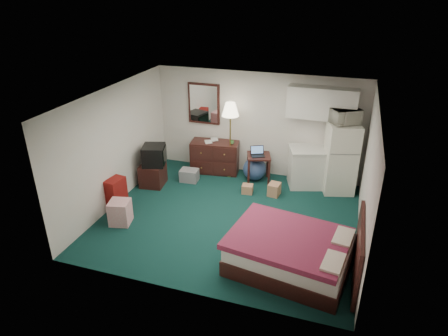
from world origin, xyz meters
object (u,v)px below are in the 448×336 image
(dresser, at_px, (215,157))
(floor_lamp, at_px, (230,140))
(tv_stand, at_px, (153,175))
(suitcase, at_px, (116,194))
(desk, at_px, (258,168))
(fridge, at_px, (340,158))
(bed, at_px, (290,252))
(kitchen_counter, at_px, (307,168))

(dresser, xyz_separation_m, floor_lamp, (0.42, -0.08, 0.52))
(dresser, distance_m, tv_stand, 1.62)
(dresser, xyz_separation_m, suitcase, (-1.37, -2.34, -0.05))
(dresser, height_order, desk, dresser)
(suitcase, bearing_deg, dresser, 67.69)
(floor_lamp, distance_m, desk, 0.95)
(fridge, height_order, bed, fridge)
(tv_stand, bearing_deg, suitcase, -107.70)
(floor_lamp, height_order, fridge, floor_lamp)
(desk, relative_size, bed, 0.36)
(floor_lamp, distance_m, suitcase, 2.93)
(fridge, bearing_deg, tv_stand, 179.08)
(fridge, bearing_deg, bed, -116.01)
(kitchen_counter, distance_m, bed, 3.08)
(dresser, xyz_separation_m, desk, (1.15, -0.19, -0.06))
(bed, bearing_deg, fridge, 88.18)
(tv_stand, bearing_deg, bed, -36.60)
(kitchen_counter, bearing_deg, desk, 169.74)
(desk, height_order, tv_stand, desk)
(floor_lamp, bearing_deg, fridge, 0.16)
(kitchen_counter, height_order, fridge, fridge)
(desk, xyz_separation_m, tv_stand, (-2.30, -0.94, -0.08))
(dresser, bearing_deg, desk, -17.24)
(bed, distance_m, suitcase, 3.85)
(desk, height_order, suitcase, suitcase)
(dresser, distance_m, floor_lamp, 0.67)
(dresser, relative_size, suitcase, 1.69)
(fridge, distance_m, suitcase, 4.92)
(desk, bearing_deg, kitchen_counter, -9.27)
(desk, relative_size, fridge, 0.42)
(fridge, relative_size, tv_stand, 2.84)
(dresser, xyz_separation_m, kitchen_counter, (2.28, -0.04, 0.05))
(fridge, height_order, suitcase, fridge)
(kitchen_counter, relative_size, fridge, 0.56)
(fridge, bearing_deg, dresser, 163.30)
(fridge, xyz_separation_m, bed, (-0.58, -3.04, -0.50))
(tv_stand, relative_size, suitcase, 0.82)
(bed, bearing_deg, dresser, 136.50)
(kitchen_counter, distance_m, suitcase, 4.31)
(floor_lamp, xyz_separation_m, kitchen_counter, (1.86, 0.04, -0.47))
(floor_lamp, bearing_deg, kitchen_counter, 1.15)
(floor_lamp, bearing_deg, desk, -8.33)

